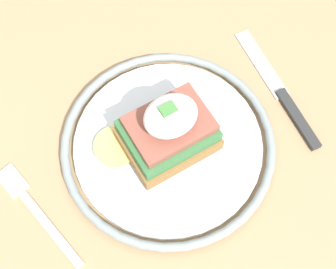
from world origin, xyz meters
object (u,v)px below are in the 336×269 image
object	(u,v)px
plate	(168,145)
fork	(36,210)
knife	(283,96)
sandwich	(168,130)

from	to	relation	value
plate	fork	world-z (taller)	plate
fork	knife	distance (m)	0.31
knife	sandwich	bearing A→B (deg)	174.44
plate	sandwich	size ratio (longest dim) A/B	1.93
sandwich	fork	size ratio (longest dim) A/B	0.88
sandwich	fork	world-z (taller)	sandwich
sandwich	knife	size ratio (longest dim) A/B	0.70
plate	knife	size ratio (longest dim) A/B	1.34
plate	fork	size ratio (longest dim) A/B	1.69
plate	knife	distance (m)	0.15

